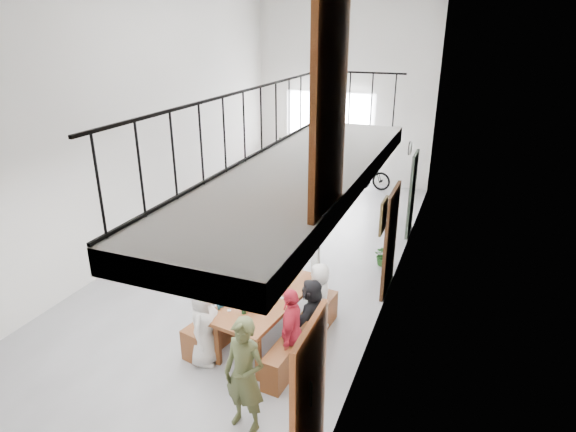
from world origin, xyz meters
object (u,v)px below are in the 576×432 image
at_px(side_bench, 203,209).
at_px(tasting_table, 269,302).
at_px(bench_inner, 236,315).
at_px(oak_barrel, 253,178).
at_px(serving_counter, 307,164).
at_px(bicycle_near, 364,174).
at_px(host_standing, 245,375).

bearing_deg(side_bench, tasting_table, -48.33).
xyz_separation_m(bench_inner, oak_barrel, (-2.79, 6.57, 0.16)).
height_order(oak_barrel, serving_counter, serving_counter).
distance_m(tasting_table, side_bench, 5.69).
distance_m(side_bench, oak_barrel, 2.45).
bearing_deg(bicycle_near, oak_barrel, 125.43).
relative_size(side_bench, host_standing, 0.99).
distance_m(bench_inner, oak_barrel, 7.13).
bearing_deg(oak_barrel, bench_inner, -66.99).
height_order(bench_inner, host_standing, host_standing).
bearing_deg(side_bench, serving_counter, 69.84).
height_order(bench_inner, oak_barrel, oak_barrel).
height_order(side_bench, serving_counter, serving_counter).
relative_size(oak_barrel, serving_counter, 0.40).
distance_m(bench_inner, side_bench, 5.19).
distance_m(bench_inner, bicycle_near, 8.14).
bearing_deg(side_bench, host_standing, -54.89).
distance_m(tasting_table, host_standing, 1.80).
bearing_deg(bench_inner, bicycle_near, 100.29).
xyz_separation_m(side_bench, host_standing, (4.20, -5.98, 0.56)).
relative_size(bench_inner, host_standing, 1.41).
xyz_separation_m(oak_barrel, host_standing, (3.87, -8.40, 0.37)).
bearing_deg(serving_counter, side_bench, -119.74).
distance_m(tasting_table, bicycle_near, 8.24).
xyz_separation_m(tasting_table, oak_barrel, (-3.44, 6.66, -0.30)).
relative_size(oak_barrel, host_standing, 0.53).
distance_m(tasting_table, serving_counter, 8.59).
bearing_deg(oak_barrel, tasting_table, -62.70).
height_order(bench_inner, serving_counter, serving_counter).
bearing_deg(tasting_table, serving_counter, 113.37).
height_order(host_standing, bicycle_near, host_standing).
xyz_separation_m(side_bench, serving_counter, (1.48, 4.04, 0.33)).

